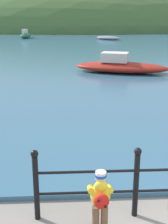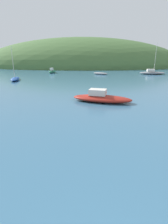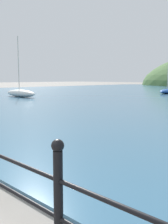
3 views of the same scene
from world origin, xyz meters
name	(u,v)px [view 1 (image 1 of 3)]	position (x,y,z in m)	size (l,w,h in m)	color
water	(83,43)	(0.00, 32.00, 0.05)	(80.00, 60.00, 0.10)	#386684
far_hillside	(75,29)	(0.00, 65.88, 0.00)	(72.63, 39.95, 19.79)	#476B38
child_in_coat	(100,197)	(-1.29, 1.13, 0.61)	(0.38, 0.53, 1.00)	brown
boat_mid_harbor	(121,66)	(1.16, 13.95, 0.45)	(5.39, 3.25, 1.06)	maroon
boat_nearest_quay	(108,38)	(3.34, 35.86, 0.33)	(3.25, 2.83, 0.46)	gray
boat_blue_hull	(26,35)	(-7.12, 39.34, 0.47)	(1.63, 3.41, 1.14)	#287551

